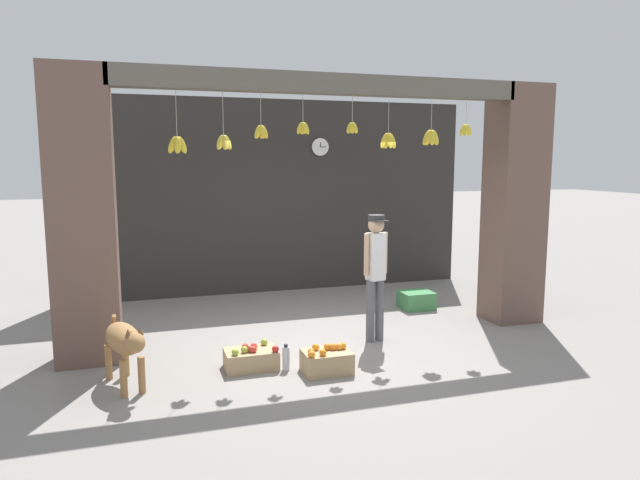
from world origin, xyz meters
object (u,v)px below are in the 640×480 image
object	(u,v)px
dog	(125,341)
produce_box_green	(416,300)
fruit_crate_apples	(251,358)
fruit_crate_oranges	(327,361)
water_bottle	(286,358)
wall_clock	(320,147)
shopkeeper	(376,268)

from	to	relation	value
dog	produce_box_green	distance (m)	4.65
dog	produce_box_green	xyz separation A→B (m)	(4.22, 1.92, -0.35)
fruit_crate_apples	produce_box_green	bearing A→B (deg)	31.26
fruit_crate_oranges	fruit_crate_apples	bearing A→B (deg)	154.51
fruit_crate_apples	water_bottle	distance (m)	0.39
produce_box_green	wall_clock	xyz separation A→B (m)	(-1.00, 1.79, 2.37)
wall_clock	dog	bearing A→B (deg)	-130.95
water_bottle	produce_box_green	bearing A→B (deg)	36.99
shopkeeper	fruit_crate_oranges	size ratio (longest dim) A/B	3.15
produce_box_green	water_bottle	world-z (taller)	water_bottle
dog	fruit_crate_oranges	xyz separation A→B (m)	(2.06, -0.21, -0.35)
fruit_crate_oranges	produce_box_green	world-z (taller)	fruit_crate_oranges
wall_clock	shopkeeper	bearing A→B (deg)	-94.43
shopkeeper	dog	bearing A→B (deg)	-0.47
shopkeeper	produce_box_green	distance (m)	1.95
produce_box_green	water_bottle	bearing A→B (deg)	-143.01
water_bottle	wall_clock	distance (m)	4.67
dog	wall_clock	size ratio (longest dim) A/B	3.23
produce_box_green	fruit_crate_apples	bearing A→B (deg)	-148.74
fruit_crate_oranges	produce_box_green	distance (m)	3.03
shopkeeper	fruit_crate_apples	bearing A→B (deg)	3.65
wall_clock	water_bottle	bearing A→B (deg)	-112.78
fruit_crate_apples	water_bottle	world-z (taller)	water_bottle
dog	water_bottle	bearing A→B (deg)	72.77
dog	fruit_crate_apples	world-z (taller)	dog
fruit_crate_apples	water_bottle	xyz separation A→B (m)	(0.36, -0.16, 0.02)
fruit_crate_apples	wall_clock	world-z (taller)	wall_clock
fruit_crate_oranges	wall_clock	xyz separation A→B (m)	(1.16, 3.92, 2.37)
shopkeeper	produce_box_green	world-z (taller)	shopkeeper
dog	shopkeeper	bearing A→B (deg)	85.14
fruit_crate_apples	produce_box_green	distance (m)	3.41
wall_clock	produce_box_green	bearing A→B (deg)	-60.83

